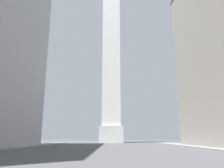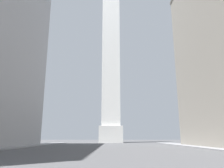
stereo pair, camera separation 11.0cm
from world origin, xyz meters
The scene contains 1 object.
obelisk centered at (0.00, 79.13, 34.86)m, with size 8.30×8.30×72.56m.
Camera 2 is at (0.38, -0.57, 1.72)m, focal length 35.00 mm.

